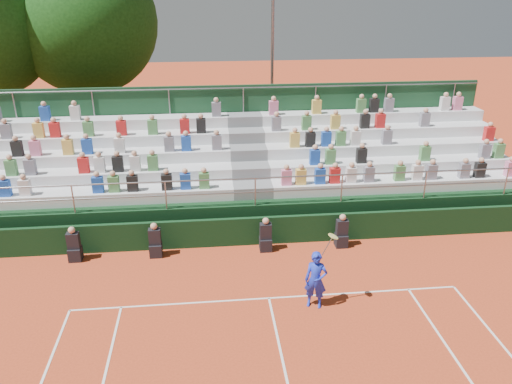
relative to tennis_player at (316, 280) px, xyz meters
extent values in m
plane|color=#C24420|center=(-1.21, 0.47, -0.84)|extent=(90.00, 90.00, 0.00)
cube|color=white|center=(-1.21, 0.47, -0.83)|extent=(11.00, 0.06, 0.01)
cube|color=white|center=(-1.21, -2.73, -0.83)|extent=(0.06, 6.40, 0.01)
cube|color=black|center=(-1.21, 3.67, -0.34)|extent=(20.00, 0.15, 1.00)
cube|color=black|center=(-7.13, 3.22, -0.62)|extent=(0.40, 0.40, 0.44)
cube|color=black|center=(-7.13, 3.22, -0.14)|extent=(0.38, 0.25, 0.55)
sphere|color=tan|center=(-7.13, 3.22, 0.24)|extent=(0.22, 0.22, 0.22)
cube|color=black|center=(-4.58, 3.22, -0.62)|extent=(0.40, 0.40, 0.44)
cube|color=black|center=(-4.58, 3.22, -0.14)|extent=(0.38, 0.25, 0.55)
sphere|color=tan|center=(-4.58, 3.22, 0.24)|extent=(0.22, 0.22, 0.22)
cube|color=black|center=(-0.97, 3.22, -0.62)|extent=(0.40, 0.40, 0.44)
cube|color=black|center=(-0.97, 3.22, -0.14)|extent=(0.38, 0.25, 0.55)
sphere|color=tan|center=(-0.97, 3.22, 0.24)|extent=(0.22, 0.22, 0.22)
cube|color=black|center=(1.60, 3.22, -0.62)|extent=(0.40, 0.40, 0.44)
cube|color=black|center=(1.60, 3.22, -0.14)|extent=(0.38, 0.25, 0.55)
sphere|color=tan|center=(1.60, 3.22, 0.24)|extent=(0.22, 0.22, 0.22)
cube|color=black|center=(-1.21, 6.77, -0.24)|extent=(20.00, 5.20, 1.20)
cube|color=silver|center=(-6.56, 5.10, 0.57)|extent=(9.30, 0.85, 0.42)
cube|color=silver|center=(4.14, 5.10, 0.57)|extent=(9.30, 0.85, 0.42)
cube|color=slate|center=(-1.21, 5.10, 0.57)|extent=(1.40, 0.85, 0.42)
cube|color=silver|center=(-6.56, 5.95, 0.99)|extent=(9.30, 0.85, 0.42)
cube|color=silver|center=(4.14, 5.95, 0.99)|extent=(9.30, 0.85, 0.42)
cube|color=slate|center=(-1.21, 5.95, 0.99)|extent=(1.40, 0.85, 0.42)
cube|color=silver|center=(-6.56, 6.80, 1.41)|extent=(9.30, 0.85, 0.42)
cube|color=silver|center=(4.14, 6.80, 1.41)|extent=(9.30, 0.85, 0.42)
cube|color=slate|center=(-1.21, 6.80, 1.41)|extent=(1.40, 0.85, 0.42)
cube|color=silver|center=(-6.56, 7.65, 1.83)|extent=(9.30, 0.85, 0.42)
cube|color=silver|center=(4.14, 7.65, 1.83)|extent=(9.30, 0.85, 0.42)
cube|color=slate|center=(-1.21, 7.65, 1.83)|extent=(1.40, 0.85, 0.42)
cube|color=silver|center=(-6.56, 8.50, 2.25)|extent=(9.30, 0.85, 0.42)
cube|color=silver|center=(4.14, 8.50, 2.25)|extent=(9.30, 0.85, 0.42)
cube|color=slate|center=(-1.21, 8.50, 2.25)|extent=(1.40, 0.85, 0.42)
cube|color=#194325|center=(-1.21, 9.02, 1.36)|extent=(20.00, 0.12, 4.40)
cylinder|color=gray|center=(-1.21, 4.22, 1.36)|extent=(20.00, 0.05, 0.05)
cylinder|color=gray|center=(-1.21, 8.92, 3.46)|extent=(20.00, 0.05, 0.05)
cube|color=#1E4CB2|center=(-9.58, 4.95, 1.06)|extent=(0.36, 0.24, 0.56)
cube|color=silver|center=(-8.93, 4.95, 1.06)|extent=(0.36, 0.24, 0.56)
cube|color=#1E4CB2|center=(-6.54, 4.95, 1.06)|extent=(0.36, 0.24, 0.56)
cube|color=#4C8C4C|center=(-6.00, 4.95, 1.06)|extent=(0.36, 0.24, 0.56)
cube|color=black|center=(-5.37, 4.95, 1.06)|extent=(0.36, 0.24, 0.56)
cube|color=black|center=(-4.21, 4.95, 1.06)|extent=(0.36, 0.24, 0.56)
cube|color=#1E4CB2|center=(-3.57, 4.95, 1.06)|extent=(0.36, 0.24, 0.56)
cube|color=#4C8C4C|center=(-2.92, 4.95, 1.06)|extent=(0.36, 0.24, 0.56)
cube|color=#4C8C4C|center=(-9.57, 5.80, 1.48)|extent=(0.36, 0.24, 0.56)
cube|color=slate|center=(-8.94, 5.80, 1.48)|extent=(0.36, 0.24, 0.56)
cube|color=red|center=(-7.13, 5.80, 1.48)|extent=(0.36, 0.24, 0.56)
cube|color=silver|center=(-6.58, 5.80, 1.48)|extent=(0.36, 0.24, 0.56)
cube|color=black|center=(-5.95, 5.80, 1.48)|extent=(0.36, 0.24, 0.56)
cube|color=silver|center=(-5.34, 5.80, 1.48)|extent=(0.36, 0.24, 0.56)
cube|color=#4C8C4C|center=(-4.72, 5.80, 1.48)|extent=(0.36, 0.24, 0.56)
cube|color=black|center=(-9.57, 6.65, 1.90)|extent=(0.36, 0.24, 0.56)
cube|color=pink|center=(-8.95, 6.65, 1.90)|extent=(0.36, 0.24, 0.56)
cube|color=gold|center=(-7.80, 6.65, 1.90)|extent=(0.36, 0.24, 0.56)
cube|color=#1E4CB2|center=(-7.12, 6.65, 1.90)|extent=(0.36, 0.24, 0.56)
cube|color=silver|center=(-5.96, 6.65, 1.90)|extent=(0.36, 0.24, 0.56)
cube|color=slate|center=(-4.16, 6.65, 1.90)|extent=(0.36, 0.24, 0.56)
cube|color=#1E4CB2|center=(-3.54, 6.65, 1.90)|extent=(0.36, 0.24, 0.56)
cube|color=slate|center=(-2.41, 6.65, 1.90)|extent=(0.36, 0.24, 0.56)
cube|color=slate|center=(-10.16, 7.50, 2.32)|extent=(0.36, 0.24, 0.56)
cube|color=gold|center=(-9.00, 7.50, 2.32)|extent=(0.36, 0.24, 0.56)
cube|color=red|center=(-8.41, 7.50, 2.32)|extent=(0.36, 0.24, 0.56)
cube|color=#4C8C4C|center=(-7.19, 7.50, 2.32)|extent=(0.36, 0.24, 0.56)
cube|color=red|center=(-5.97, 7.50, 2.32)|extent=(0.36, 0.24, 0.56)
cube|color=#4C8C4C|center=(-4.81, 7.50, 2.32)|extent=(0.36, 0.24, 0.56)
cube|color=red|center=(-3.59, 7.50, 2.32)|extent=(0.36, 0.24, 0.56)
cube|color=black|center=(-2.97, 7.50, 2.32)|extent=(0.36, 0.24, 0.56)
cube|color=#1E4CB2|center=(-8.93, 8.35, 2.74)|extent=(0.36, 0.24, 0.56)
cube|color=silver|center=(-7.80, 8.35, 2.74)|extent=(0.36, 0.24, 0.56)
cube|color=slate|center=(-2.34, 8.35, 2.74)|extent=(0.36, 0.24, 0.56)
cube|color=pink|center=(-0.03, 4.95, 1.06)|extent=(0.36, 0.24, 0.56)
cube|color=gold|center=(0.49, 4.95, 1.06)|extent=(0.36, 0.24, 0.56)
cube|color=#1E4CB2|center=(1.18, 4.95, 1.06)|extent=(0.36, 0.24, 0.56)
cube|color=red|center=(1.71, 4.95, 1.06)|extent=(0.36, 0.24, 0.56)
cube|color=silver|center=(2.31, 4.95, 1.06)|extent=(0.36, 0.24, 0.56)
cube|color=slate|center=(2.97, 4.95, 1.06)|extent=(0.36, 0.24, 0.56)
cube|color=#4C8C4C|center=(4.10, 4.95, 1.06)|extent=(0.36, 0.24, 0.56)
cube|color=silver|center=(4.76, 4.95, 1.06)|extent=(0.36, 0.24, 0.56)
cube|color=slate|center=(5.31, 4.95, 1.06)|extent=(0.36, 0.24, 0.56)
cube|color=slate|center=(6.56, 4.95, 1.06)|extent=(0.36, 0.24, 0.56)
cube|color=black|center=(7.16, 4.95, 1.06)|extent=(0.36, 0.24, 0.56)
cube|color=pink|center=(8.35, 4.95, 1.06)|extent=(0.36, 0.24, 0.56)
cube|color=#1E4CB2|center=(1.15, 5.80, 1.48)|extent=(0.36, 0.24, 0.56)
cube|color=#4C8C4C|center=(1.74, 5.80, 1.48)|extent=(0.36, 0.24, 0.56)
cube|color=black|center=(2.92, 5.80, 1.48)|extent=(0.36, 0.24, 0.56)
cube|color=#4C8C4C|center=(5.37, 5.80, 1.48)|extent=(0.36, 0.24, 0.56)
cube|color=slate|center=(7.74, 5.80, 1.48)|extent=(0.36, 0.24, 0.56)
cube|color=#4C8C4C|center=(8.30, 5.80, 1.48)|extent=(0.36, 0.24, 0.56)
cube|color=gold|center=(0.54, 6.65, 1.90)|extent=(0.36, 0.24, 0.56)
cube|color=black|center=(1.15, 6.65, 1.90)|extent=(0.36, 0.24, 0.56)
cube|color=#1E4CB2|center=(1.76, 6.65, 1.90)|extent=(0.36, 0.24, 0.56)
cube|color=#4C8C4C|center=(2.33, 6.65, 1.90)|extent=(0.36, 0.24, 0.56)
cube|color=silver|center=(2.90, 6.65, 1.90)|extent=(0.36, 0.24, 0.56)
cube|color=slate|center=(4.15, 6.65, 1.90)|extent=(0.36, 0.24, 0.56)
cube|color=red|center=(8.30, 6.65, 1.90)|extent=(0.36, 0.24, 0.56)
cube|color=slate|center=(-0.04, 7.50, 2.32)|extent=(0.36, 0.24, 0.56)
cube|color=#4C8C4C|center=(1.15, 7.50, 2.32)|extent=(0.36, 0.24, 0.56)
cube|color=gold|center=(2.31, 7.50, 2.32)|extent=(0.36, 0.24, 0.56)
cube|color=black|center=(3.50, 7.50, 2.32)|extent=(0.36, 0.24, 0.56)
cube|color=red|center=(4.13, 7.50, 2.32)|extent=(0.36, 0.24, 0.56)
cube|color=slate|center=(5.98, 7.50, 2.32)|extent=(0.36, 0.24, 0.56)
cube|color=pink|center=(-0.04, 8.35, 2.74)|extent=(0.36, 0.24, 0.56)
cube|color=gold|center=(1.72, 8.35, 2.74)|extent=(0.36, 0.24, 0.56)
cube|color=#4C8C4C|center=(3.57, 8.35, 2.74)|extent=(0.36, 0.24, 0.56)
cube|color=black|center=(4.12, 8.35, 2.74)|extent=(0.36, 0.24, 0.56)
cube|color=slate|center=(4.75, 8.35, 2.74)|extent=(0.36, 0.24, 0.56)
cube|color=silver|center=(7.16, 8.35, 2.74)|extent=(0.36, 0.24, 0.56)
cube|color=pink|center=(7.71, 8.35, 2.74)|extent=(0.36, 0.24, 0.56)
imported|color=#1B32D1|center=(0.00, 0.00, -0.01)|extent=(0.70, 0.57, 1.67)
cylinder|color=gray|center=(0.25, 0.00, 1.01)|extent=(0.26, 0.03, 0.51)
cylinder|color=#E5D866|center=(0.40, 0.00, 1.31)|extent=(0.26, 0.28, 0.14)
cylinder|color=#332312|center=(-8.27, 14.24, 1.05)|extent=(0.50, 0.50, 3.79)
sphere|color=#113B10|center=(-8.27, 14.24, 5.67)|extent=(6.81, 6.81, 6.81)
cylinder|color=gray|center=(0.66, 14.05, 3.18)|extent=(0.16, 0.16, 8.05)
camera|label=1|loc=(-2.82, -11.25, 7.48)|focal=35.00mm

